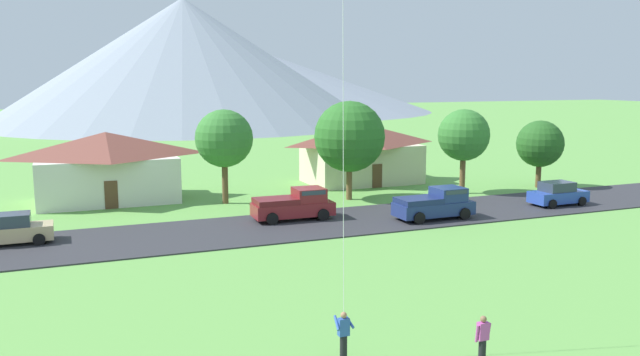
{
  "coord_description": "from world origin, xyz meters",
  "views": [
    {
      "loc": [
        -10.66,
        -7.48,
        9.14
      ],
      "look_at": [
        -1.36,
        15.51,
        5.24
      ],
      "focal_mm": 35.93,
      "sensor_mm": 36.0,
      "label": 1
    }
  ],
  "objects_px": {
    "tree_right_of_center": "(464,135)",
    "tree_near_right": "(349,137)",
    "pickup_truck_maroon_west_side": "(295,204)",
    "house_leftmost": "(107,165)",
    "house_left_center": "(362,152)",
    "tree_left_of_center": "(540,144)",
    "watcher_person": "(483,340)",
    "tree_center": "(224,139)",
    "parked_car_blue_mid_west": "(558,194)",
    "pickup_truck_navy_east_side": "(436,204)",
    "parked_car_tan_west_end": "(11,230)"
  },
  "relations": [
    {
      "from": "house_leftmost",
      "to": "tree_near_right",
      "type": "distance_m",
      "value": 18.19
    },
    {
      "from": "parked_car_tan_west_end",
      "to": "parked_car_blue_mid_west",
      "type": "bearing_deg",
      "value": -4.27
    },
    {
      "from": "tree_right_of_center",
      "to": "watcher_person",
      "type": "bearing_deg",
      "value": -123.26
    },
    {
      "from": "tree_near_right",
      "to": "parked_car_blue_mid_west",
      "type": "xyz_separation_m",
      "value": [
        12.91,
        -7.86,
        -3.91
      ]
    },
    {
      "from": "tree_right_of_center",
      "to": "tree_near_right",
      "type": "bearing_deg",
      "value": 173.96
    },
    {
      "from": "tree_center",
      "to": "pickup_truck_maroon_west_side",
      "type": "bearing_deg",
      "value": -68.51
    },
    {
      "from": "house_left_center",
      "to": "tree_left_of_center",
      "type": "height_order",
      "value": "tree_left_of_center"
    },
    {
      "from": "house_left_center",
      "to": "watcher_person",
      "type": "bearing_deg",
      "value": -109.59
    },
    {
      "from": "parked_car_tan_west_end",
      "to": "parked_car_blue_mid_west",
      "type": "distance_m",
      "value": 35.83
    },
    {
      "from": "tree_left_of_center",
      "to": "house_leftmost",
      "type": "bearing_deg",
      "value": 167.94
    },
    {
      "from": "tree_near_right",
      "to": "watcher_person",
      "type": "relative_size",
      "value": 4.45
    },
    {
      "from": "tree_right_of_center",
      "to": "parked_car_tan_west_end",
      "type": "bearing_deg",
      "value": -172.61
    },
    {
      "from": "watcher_person",
      "to": "tree_left_of_center",
      "type": "bearing_deg",
      "value": 46.67
    },
    {
      "from": "house_left_center",
      "to": "parked_car_blue_mid_west",
      "type": "xyz_separation_m",
      "value": [
        8.57,
        -14.77,
        -1.83
      ]
    },
    {
      "from": "tree_right_of_center",
      "to": "pickup_truck_maroon_west_side",
      "type": "distance_m",
      "value": 16.63
    },
    {
      "from": "parked_car_tan_west_end",
      "to": "pickup_truck_maroon_west_side",
      "type": "distance_m",
      "value": 16.59
    },
    {
      "from": "house_leftmost",
      "to": "pickup_truck_maroon_west_side",
      "type": "relative_size",
      "value": 2.03
    },
    {
      "from": "parked_car_tan_west_end",
      "to": "house_left_center",
      "type": "bearing_deg",
      "value": 24.01
    },
    {
      "from": "house_leftmost",
      "to": "house_left_center",
      "type": "xyz_separation_m",
      "value": [
        21.31,
        0.7,
        0.01
      ]
    },
    {
      "from": "tree_right_of_center",
      "to": "watcher_person",
      "type": "height_order",
      "value": "tree_right_of_center"
    },
    {
      "from": "parked_car_tan_west_end",
      "to": "pickup_truck_maroon_west_side",
      "type": "bearing_deg",
      "value": -0.09
    },
    {
      "from": "tree_center",
      "to": "pickup_truck_maroon_west_side",
      "type": "xyz_separation_m",
      "value": [
        2.84,
        -7.21,
        -3.71
      ]
    },
    {
      "from": "tree_left_of_center",
      "to": "tree_center",
      "type": "xyz_separation_m",
      "value": [
        -26.06,
        3.04,
        1.1
      ]
    },
    {
      "from": "parked_car_blue_mid_west",
      "to": "pickup_truck_navy_east_side",
      "type": "bearing_deg",
      "value": -176.89
    },
    {
      "from": "tree_left_of_center",
      "to": "watcher_person",
      "type": "height_order",
      "value": "tree_left_of_center"
    },
    {
      "from": "tree_near_right",
      "to": "watcher_person",
      "type": "xyz_separation_m",
      "value": [
        -7.86,
        -27.4,
        -3.9
      ]
    },
    {
      "from": "tree_center",
      "to": "tree_near_right",
      "type": "height_order",
      "value": "tree_near_right"
    },
    {
      "from": "tree_left_of_center",
      "to": "pickup_truck_navy_east_side",
      "type": "bearing_deg",
      "value": -153.31
    },
    {
      "from": "house_leftmost",
      "to": "parked_car_blue_mid_west",
      "type": "relative_size",
      "value": 2.52
    },
    {
      "from": "tree_left_of_center",
      "to": "tree_right_of_center",
      "type": "distance_m",
      "value": 7.61
    },
    {
      "from": "pickup_truck_navy_east_side",
      "to": "tree_near_right",
      "type": "bearing_deg",
      "value": 105.31
    },
    {
      "from": "watcher_person",
      "to": "tree_near_right",
      "type": "bearing_deg",
      "value": 73.99
    },
    {
      "from": "pickup_truck_maroon_west_side",
      "to": "tree_center",
      "type": "bearing_deg",
      "value": 111.49
    },
    {
      "from": "parked_car_tan_west_end",
      "to": "parked_car_blue_mid_west",
      "type": "xyz_separation_m",
      "value": [
        35.73,
        -2.67,
        0.0
      ]
    },
    {
      "from": "tree_right_of_center",
      "to": "parked_car_blue_mid_west",
      "type": "xyz_separation_m",
      "value": [
        3.46,
        -6.85,
        -3.78
      ]
    },
    {
      "from": "parked_car_tan_west_end",
      "to": "watcher_person",
      "type": "bearing_deg",
      "value": -56.05
    },
    {
      "from": "tree_near_right",
      "to": "pickup_truck_maroon_west_side",
      "type": "distance_m",
      "value": 8.93
    },
    {
      "from": "tree_near_right",
      "to": "parked_car_blue_mid_west",
      "type": "relative_size",
      "value": 1.77
    },
    {
      "from": "pickup_truck_maroon_west_side",
      "to": "house_leftmost",
      "type": "bearing_deg",
      "value": 133.23
    },
    {
      "from": "pickup_truck_navy_east_side",
      "to": "parked_car_blue_mid_west",
      "type": "bearing_deg",
      "value": 3.11
    },
    {
      "from": "parked_car_tan_west_end",
      "to": "tree_center",
      "type": "bearing_deg",
      "value": 27.59
    },
    {
      "from": "tree_left_of_center",
      "to": "pickup_truck_navy_east_side",
      "type": "distance_m",
      "value": 16.65
    },
    {
      "from": "tree_left_of_center",
      "to": "parked_car_tan_west_end",
      "type": "relative_size",
      "value": 1.34
    },
    {
      "from": "tree_near_right",
      "to": "pickup_truck_navy_east_side",
      "type": "relative_size",
      "value": 1.43
    },
    {
      "from": "parked_car_blue_mid_west",
      "to": "pickup_truck_maroon_west_side",
      "type": "distance_m",
      "value": 19.32
    },
    {
      "from": "tree_left_of_center",
      "to": "tree_right_of_center",
      "type": "xyz_separation_m",
      "value": [
        -7.54,
        0.05,
        0.97
      ]
    },
    {
      "from": "tree_right_of_center",
      "to": "parked_car_tan_west_end",
      "type": "height_order",
      "value": "tree_right_of_center"
    },
    {
      "from": "house_left_center",
      "to": "tree_near_right",
      "type": "bearing_deg",
      "value": -122.17
    },
    {
      "from": "parked_car_blue_mid_west",
      "to": "house_leftmost",
      "type": "bearing_deg",
      "value": 154.79
    },
    {
      "from": "house_leftmost",
      "to": "tree_near_right",
      "type": "height_order",
      "value": "tree_near_right"
    }
  ]
}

